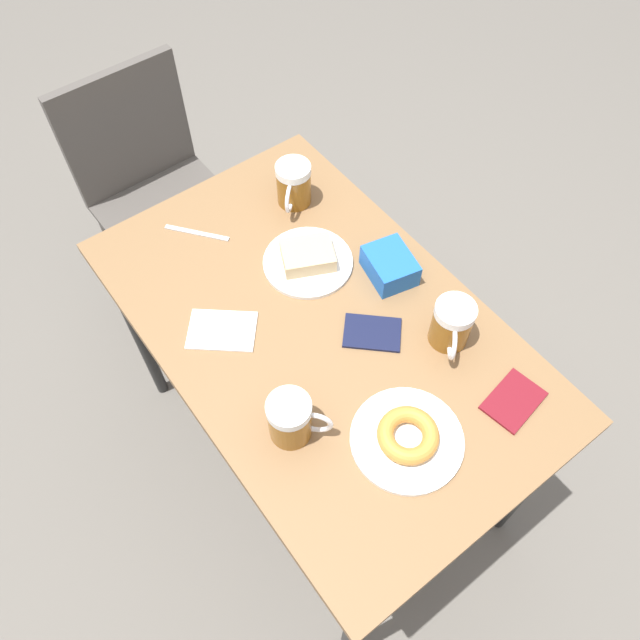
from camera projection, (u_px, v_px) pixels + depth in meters
name	position (u px, v px, depth m)	size (l,w,h in m)	color
ground_plane	(320.00, 451.00, 2.02)	(8.00, 8.00, 0.00)	#666059
table	(320.00, 341.00, 1.45)	(0.67, 1.09, 0.75)	olive
chair	(150.00, 179.00, 1.98)	(0.41, 0.41, 0.85)	#514C47
plate_with_cake	(308.00, 259.00, 1.48)	(0.22, 0.22, 0.05)	white
plate_with_donut	(407.00, 437.00, 1.23)	(0.23, 0.23, 0.04)	white
beer_mug_left	(452.00, 324.00, 1.33)	(0.11, 0.11, 0.12)	#8C5619
beer_mug_center	(291.00, 419.00, 1.21)	(0.11, 0.11, 0.12)	#8C5619
beer_mug_right	(294.00, 185.00, 1.56)	(0.11, 0.11, 0.12)	#8C5619
napkin_folded	(222.00, 330.00, 1.38)	(0.18, 0.18, 0.00)	white
fork	(197.00, 233.00, 1.54)	(0.11, 0.14, 0.00)	silver
passport_near_edge	(372.00, 333.00, 1.38)	(0.15, 0.15, 0.01)	#141938
passport_far_edge	(513.00, 401.00, 1.29)	(0.14, 0.11, 0.01)	maroon
blue_pouch	(390.00, 266.00, 1.45)	(0.12, 0.14, 0.06)	blue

